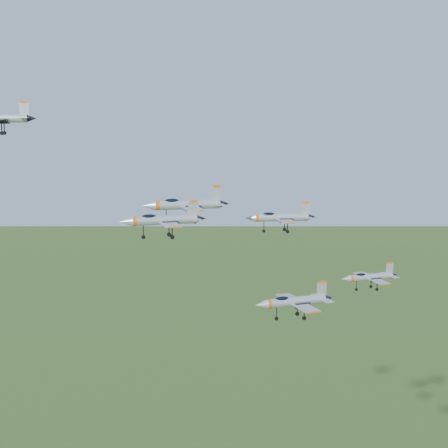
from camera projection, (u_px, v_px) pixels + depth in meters
name	position (u px, v px, depth m)	size (l,w,h in m)	color
jet_left_high	(185.00, 204.00, 98.26)	(13.97, 11.75, 3.75)	#A9ADB6
jet_right_high	(162.00, 220.00, 80.96)	(11.54, 9.64, 3.09)	#A9ADB6
jet_left_low	(279.00, 217.00, 112.39)	(12.93, 11.02, 3.53)	#A9ADB6
jet_right_low	(294.00, 301.00, 88.24)	(12.23, 10.14, 3.27)	#A9ADB6
jet_trail	(369.00, 277.00, 115.93)	(11.89, 9.91, 3.18)	#A9ADB6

